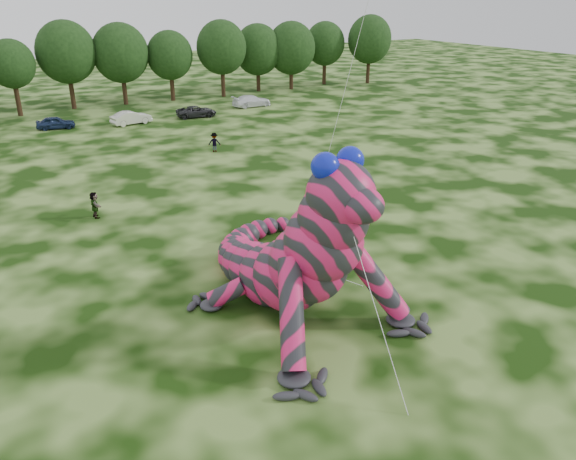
{
  "coord_description": "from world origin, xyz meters",
  "views": [
    {
      "loc": [
        -5.31,
        -15.6,
        13.6
      ],
      "look_at": [
        6.08,
        3.72,
        4.0
      ],
      "focal_mm": 35.0,
      "sensor_mm": 36.0,
      "label": 1
    }
  ],
  "objects_px": {
    "tree_17": "(369,49)",
    "tree_11": "(122,64)",
    "car_7": "(252,101)",
    "tree_15": "(291,56)",
    "tree_13": "(222,59)",
    "car_4": "(56,123)",
    "tree_10": "(68,65)",
    "car_5": "(131,118)",
    "inflatable_gecko": "(273,221)",
    "spectator_5": "(95,205)",
    "tree_16": "(325,53)",
    "tree_9": "(14,78)",
    "spectator_2": "(214,142)",
    "car_6": "(196,112)",
    "tree_14": "(258,58)",
    "tree_12": "(171,66)"
  },
  "relations": [
    {
      "from": "inflatable_gecko",
      "to": "tree_10",
      "type": "xyz_separation_m",
      "value": [
        1.53,
        53.86,
        1.13
      ]
    },
    {
      "from": "inflatable_gecko",
      "to": "tree_10",
      "type": "relative_size",
      "value": 1.57
    },
    {
      "from": "tree_11",
      "to": "tree_16",
      "type": "xyz_separation_m",
      "value": [
        31.66,
        1.18,
        -0.35
      ]
    },
    {
      "from": "car_7",
      "to": "tree_15",
      "type": "bearing_deg",
      "value": -51.69
    },
    {
      "from": "car_6",
      "to": "car_7",
      "type": "height_order",
      "value": "car_7"
    },
    {
      "from": "tree_10",
      "to": "tree_11",
      "type": "height_order",
      "value": "tree_10"
    },
    {
      "from": "tree_14",
      "to": "car_5",
      "type": "height_order",
      "value": "tree_14"
    },
    {
      "from": "car_4",
      "to": "car_6",
      "type": "bearing_deg",
      "value": -85.66
    },
    {
      "from": "tree_11",
      "to": "car_6",
      "type": "bearing_deg",
      "value": -68.13
    },
    {
      "from": "tree_13",
      "to": "tree_17",
      "type": "relative_size",
      "value": 0.98
    },
    {
      "from": "tree_9",
      "to": "car_5",
      "type": "distance_m",
      "value": 15.47
    },
    {
      "from": "tree_10",
      "to": "car_5",
      "type": "relative_size",
      "value": 2.38
    },
    {
      "from": "inflatable_gecko",
      "to": "spectator_2",
      "type": "relative_size",
      "value": 9.33
    },
    {
      "from": "tree_9",
      "to": "car_7",
      "type": "xyz_separation_m",
      "value": [
        26.01,
        -8.91,
        -3.61
      ]
    },
    {
      "from": "tree_12",
      "to": "tree_16",
      "type": "distance_m",
      "value": 25.49
    },
    {
      "from": "inflatable_gecko",
      "to": "tree_17",
      "type": "bearing_deg",
      "value": 38.79
    },
    {
      "from": "tree_15",
      "to": "tree_17",
      "type": "bearing_deg",
      "value": -4.7
    },
    {
      "from": "tree_16",
      "to": "car_4",
      "type": "bearing_deg",
      "value": -164.81
    },
    {
      "from": "tree_14",
      "to": "tree_12",
      "type": "bearing_deg",
      "value": -175.82
    },
    {
      "from": "tree_12",
      "to": "car_5",
      "type": "relative_size",
      "value": 2.03
    },
    {
      "from": "tree_17",
      "to": "car_4",
      "type": "xyz_separation_m",
      "value": [
        -48.49,
        -8.69,
        -4.48
      ]
    },
    {
      "from": "car_5",
      "to": "spectator_2",
      "type": "relative_size",
      "value": 2.5
    },
    {
      "from": "tree_16",
      "to": "car_4",
      "type": "xyz_separation_m",
      "value": [
        -41.99,
        -11.4,
        -4.02
      ]
    },
    {
      "from": "inflatable_gecko",
      "to": "car_5",
      "type": "height_order",
      "value": "inflatable_gecko"
    },
    {
      "from": "car_4",
      "to": "spectator_5",
      "type": "relative_size",
      "value": 2.25
    },
    {
      "from": "tree_17",
      "to": "spectator_2",
      "type": "xyz_separation_m",
      "value": [
        -37.65,
        -25.81,
        -4.27
      ]
    },
    {
      "from": "tree_16",
      "to": "spectator_2",
      "type": "distance_m",
      "value": 42.41
    },
    {
      "from": "spectator_2",
      "to": "car_4",
      "type": "bearing_deg",
      "value": -28.08
    },
    {
      "from": "spectator_2",
      "to": "spectator_5",
      "type": "bearing_deg",
      "value": 69.3
    },
    {
      "from": "spectator_5",
      "to": "spectator_2",
      "type": "xyz_separation_m",
      "value": [
        13.16,
        10.93,
        0.01
      ]
    },
    {
      "from": "tree_16",
      "to": "tree_14",
      "type": "bearing_deg",
      "value": -176.9
    },
    {
      "from": "inflatable_gecko",
      "to": "spectator_5",
      "type": "distance_m",
      "value": 16.25
    },
    {
      "from": "tree_13",
      "to": "car_4",
      "type": "distance_m",
      "value": 25.76
    },
    {
      "from": "tree_17",
      "to": "car_5",
      "type": "relative_size",
      "value": 2.33
    },
    {
      "from": "tree_17",
      "to": "tree_11",
      "type": "bearing_deg",
      "value": 177.7
    },
    {
      "from": "tree_11",
      "to": "tree_15",
      "type": "relative_size",
      "value": 1.05
    },
    {
      "from": "tree_10",
      "to": "tree_17",
      "type": "distance_m",
      "value": 44.59
    },
    {
      "from": "tree_12",
      "to": "spectator_2",
      "type": "relative_size",
      "value": 5.08
    },
    {
      "from": "tree_15",
      "to": "tree_16",
      "type": "relative_size",
      "value": 1.03
    },
    {
      "from": "tree_9",
      "to": "tree_11",
      "type": "distance_m",
      "value": 12.77
    },
    {
      "from": "inflatable_gecko",
      "to": "tree_13",
      "type": "distance_m",
      "value": 56.56
    },
    {
      "from": "tree_9",
      "to": "tree_13",
      "type": "xyz_separation_m",
      "value": [
        26.07,
        -0.22,
        0.72
      ]
    },
    {
      "from": "tree_14",
      "to": "car_7",
      "type": "height_order",
      "value": "tree_14"
    },
    {
      "from": "tree_9",
      "to": "car_6",
      "type": "height_order",
      "value": "tree_9"
    },
    {
      "from": "inflatable_gecko",
      "to": "spectator_5",
      "type": "bearing_deg",
      "value": 97.66
    },
    {
      "from": "tree_10",
      "to": "spectator_2",
      "type": "height_order",
      "value": "tree_10"
    },
    {
      "from": "tree_10",
      "to": "car_5",
      "type": "xyz_separation_m",
      "value": [
        3.62,
        -12.51,
        -4.53
      ]
    },
    {
      "from": "spectator_5",
      "to": "tree_13",
      "type": "bearing_deg",
      "value": -34.57
    },
    {
      "from": "tree_17",
      "to": "car_7",
      "type": "relative_size",
      "value": 2.06
    },
    {
      "from": "tree_13",
      "to": "tree_15",
      "type": "bearing_deg",
      "value": 3.25
    }
  ]
}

